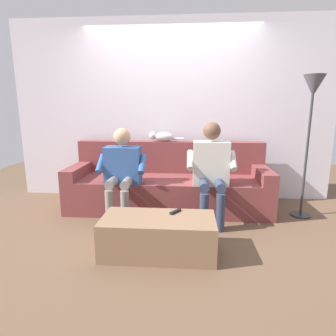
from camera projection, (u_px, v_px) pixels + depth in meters
ground_plane at (164, 229)px, 3.21m from camera, size 8.00×8.00×0.00m
back_wall at (171, 111)px, 4.17m from camera, size 4.71×0.06×2.62m
couch at (169, 186)px, 3.88m from camera, size 2.66×0.86×0.88m
coffee_table at (158, 235)px, 2.64m from camera, size 1.06×0.51×0.36m
person_left_seated at (211, 166)px, 3.36m from camera, size 0.58×0.59×1.19m
person_right_seated at (122, 168)px, 3.43m from camera, size 0.59×0.52×1.12m
cat_on_backrest at (162, 137)px, 4.02m from camera, size 0.50×0.15×0.14m
remote_black at (175, 212)px, 2.73m from camera, size 0.11×0.14×0.02m
floor_lamp at (312, 100)px, 3.30m from camera, size 0.25×0.25×1.73m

